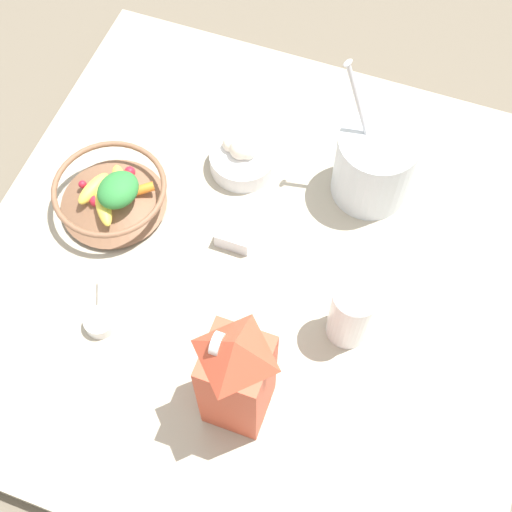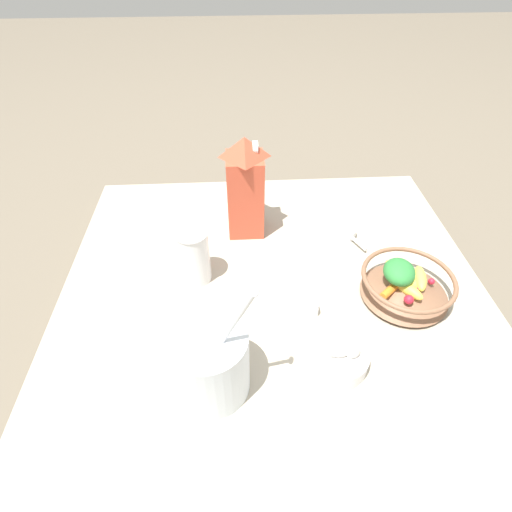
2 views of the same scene
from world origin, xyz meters
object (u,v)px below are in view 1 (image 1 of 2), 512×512
Objects in this scene: milk_carton at (237,376)px; garlic_bowl at (242,158)px; fruit_bowl at (111,194)px; spice_jar at (237,233)px; drinking_cup at (352,312)px; yogurt_tub at (374,163)px.

milk_carton is 0.45m from garlic_bowl.
milk_carton reaches higher than fruit_bowl.
spice_jar is at bearing 93.95° from fruit_bowl.
drinking_cup is (0.08, 0.45, 0.03)m from fruit_bowl.
milk_carton is 0.95× the size of yogurt_tub.
fruit_bowl is 0.22m from spice_jar.
spice_jar is at bearing -46.96° from yogurt_tub.
fruit_bowl is 0.24m from garlic_bowl.
fruit_bowl is at bearing -128.07° from milk_carton.
milk_carton is at bearing 19.73° from garlic_bowl.
spice_jar is 0.50× the size of garlic_bowl.
yogurt_tub is 0.26m from spice_jar.
drinking_cup is 1.12× the size of garlic_bowl.
fruit_bowl reaches higher than spice_jar.
fruit_bowl is 1.46× the size of drinking_cup.
garlic_bowl is (-0.16, 0.18, -0.02)m from fruit_bowl.
milk_carton reaches higher than garlic_bowl.
yogurt_tub is at bearing 114.79° from fruit_bowl.
milk_carton is 2.16× the size of garlic_bowl.
milk_carton reaches higher than spice_jar.
fruit_bowl is 0.45m from yogurt_tub.
drinking_cup reaches higher than garlic_bowl.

